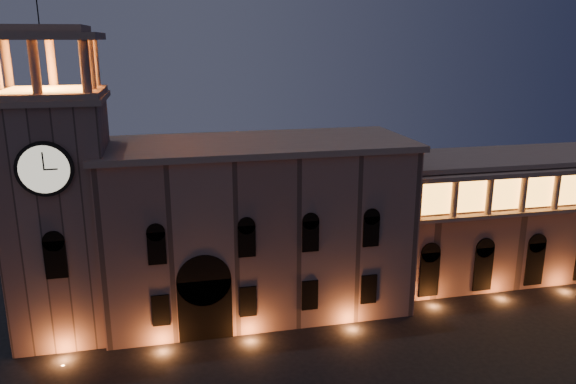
# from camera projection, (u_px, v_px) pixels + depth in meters

# --- Properties ---
(government_building) EXTENTS (30.80, 12.80, 17.60)m
(government_building) POSITION_uv_depth(u_px,v_px,m) (257.00, 227.00, 57.22)
(government_building) COLOR #8D695C
(government_building) RESTS_ON ground
(clock_tower) EXTENTS (9.80, 9.80, 32.40)m
(clock_tower) POSITION_uv_depth(u_px,v_px,m) (60.00, 206.00, 51.38)
(clock_tower) COLOR #8D695C
(clock_tower) RESTS_ON ground
(colonnade_wing) EXTENTS (40.60, 11.50, 14.50)m
(colonnade_wing) POSITION_uv_depth(u_px,v_px,m) (536.00, 212.00, 66.78)
(colonnade_wing) COLOR #876456
(colonnade_wing) RESTS_ON ground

